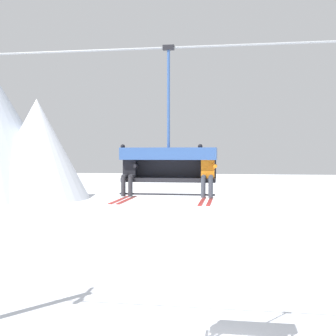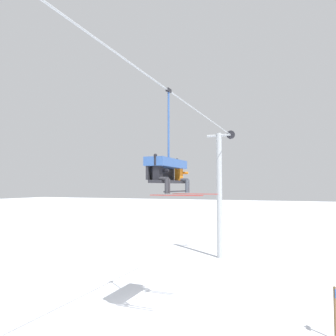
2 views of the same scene
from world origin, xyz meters
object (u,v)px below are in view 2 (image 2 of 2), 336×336
skier_orange (182,176)px  chairlift_chair (167,167)px  trail_sign (335,310)px  lift_tower_far (220,191)px  skier_black (161,174)px

skier_orange → chairlift_chair: bearing=167.6°
chairlift_chair → skier_orange: chairlift_chair is taller
chairlift_chair → trail_sign: bearing=-80.9°
lift_tower_far → trail_sign: size_ratio=5.24×
skier_black → lift_tower_far: bearing=4.5°
lift_tower_far → skier_black: (-11.84, -0.92, 0.73)m
skier_black → skier_orange: size_ratio=1.00×
skier_black → skier_orange: bearing=0.0°
chairlift_chair → lift_tower_far: bearing=3.7°
lift_tower_far → trail_sign: lift_tower_far is taller
skier_orange → lift_tower_far: bearing=5.3°
lift_tower_far → skier_orange: lift_tower_far is taller
trail_sign → skier_orange: bearing=88.5°
lift_tower_far → skier_orange: size_ratio=4.93×
lift_tower_far → skier_black: 11.90m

